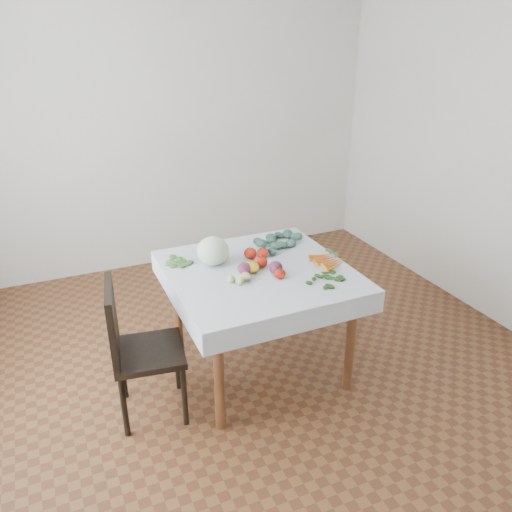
{
  "coord_description": "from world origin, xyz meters",
  "views": [
    {
      "loc": [
        -1.17,
        -2.61,
        2.15
      ],
      "look_at": [
        0.01,
        0.07,
        0.82
      ],
      "focal_mm": 35.0,
      "sensor_mm": 36.0,
      "label": 1
    }
  ],
  "objects_px": {
    "chair": "(133,343)",
    "carrot_bunch": "(329,261)",
    "heirloom_back": "(220,255)",
    "table": "(259,284)",
    "cabbage": "(213,251)"
  },
  "relations": [
    {
      "from": "table",
      "to": "chair",
      "type": "relative_size",
      "value": 1.13
    },
    {
      "from": "carrot_bunch",
      "to": "table",
      "type": "bearing_deg",
      "value": 168.86
    },
    {
      "from": "chair",
      "to": "cabbage",
      "type": "relative_size",
      "value": 4.25
    },
    {
      "from": "heirloom_back",
      "to": "chair",
      "type": "bearing_deg",
      "value": -152.1
    },
    {
      "from": "carrot_bunch",
      "to": "chair",
      "type": "bearing_deg",
      "value": -178.52
    },
    {
      "from": "table",
      "to": "heirloom_back",
      "type": "xyz_separation_m",
      "value": [
        -0.17,
        0.23,
        0.14
      ]
    },
    {
      "from": "chair",
      "to": "table",
      "type": "bearing_deg",
      "value": 8.43
    },
    {
      "from": "cabbage",
      "to": "table",
      "type": "bearing_deg",
      "value": -39.17
    },
    {
      "from": "heirloom_back",
      "to": "carrot_bunch",
      "type": "relative_size",
      "value": 0.45
    },
    {
      "from": "chair",
      "to": "carrot_bunch",
      "type": "bearing_deg",
      "value": 1.48
    },
    {
      "from": "cabbage",
      "to": "heirloom_back",
      "type": "xyz_separation_m",
      "value": [
        0.06,
        0.04,
        -0.05
      ]
    },
    {
      "from": "chair",
      "to": "heirloom_back",
      "type": "xyz_separation_m",
      "value": [
        0.67,
        0.35,
        0.29
      ]
    },
    {
      "from": "carrot_bunch",
      "to": "heirloom_back",
      "type": "bearing_deg",
      "value": 153.28
    },
    {
      "from": "table",
      "to": "cabbage",
      "type": "height_order",
      "value": "cabbage"
    },
    {
      "from": "chair",
      "to": "heirloom_back",
      "type": "relative_size",
      "value": 7.85
    }
  ]
}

